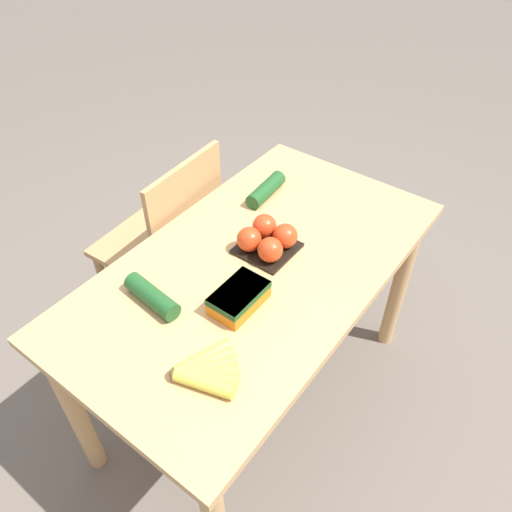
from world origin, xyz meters
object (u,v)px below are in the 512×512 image
at_px(cucumber_far, 266,190).
at_px(cucumber_near, 152,296).
at_px(carrot_bag, 239,297).
at_px(chair, 168,244).
at_px(tomato_pack, 267,239).
at_px(banana_bunch, 205,371).

bearing_deg(cucumber_far, cucumber_near, -175.58).
relative_size(carrot_bag, cucumber_near, 0.87).
xyz_separation_m(chair, carrot_bag, (-0.27, -0.58, 0.30)).
relative_size(chair, cucumber_far, 4.61).
height_order(carrot_bag, cucumber_far, carrot_bag).
relative_size(carrot_bag, cucumber_far, 0.88).
bearing_deg(tomato_pack, cucumber_near, 161.68).
height_order(chair, banana_bunch, chair).
distance_m(tomato_pack, cucumber_near, 0.40).
distance_m(carrot_bag, cucumber_far, 0.53).
height_order(chair, tomato_pack, chair).
bearing_deg(cucumber_far, chair, 120.51).
relative_size(tomato_pack, carrot_bag, 1.02).
xyz_separation_m(carrot_bag, cucumber_far, (0.47, 0.25, -0.01)).
xyz_separation_m(tomato_pack, cucumber_near, (-0.38, 0.12, -0.02)).
bearing_deg(cucumber_far, banana_bunch, -155.21).
bearing_deg(chair, banana_bunch, 49.49).
relative_size(tomato_pack, cucumber_near, 0.89).
distance_m(carrot_bag, cucumber_near, 0.24).
relative_size(banana_bunch, cucumber_far, 0.89).
xyz_separation_m(banana_bunch, cucumber_far, (0.70, 0.32, 0.01)).
distance_m(chair, tomato_pack, 0.60).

